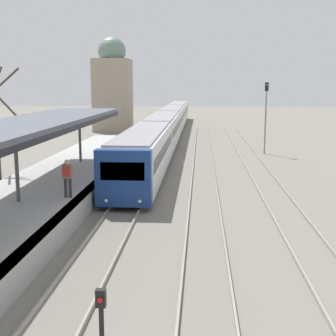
{
  "coord_description": "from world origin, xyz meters",
  "views": [
    {
      "loc": [
        3.5,
        -4.52,
        5.82
      ],
      "look_at": [
        1.86,
        18.97,
        1.59
      ],
      "focal_mm": 50.0,
      "sensor_mm": 36.0,
      "label": 1
    }
  ],
  "objects_px": {
    "person_on_platform": "(67,175)",
    "signal_post_near": "(101,324)",
    "signal_mast_far": "(266,110)",
    "train_near": "(168,123)"
  },
  "relations": [
    {
      "from": "train_near",
      "to": "signal_mast_far",
      "type": "xyz_separation_m",
      "value": [
        8.92,
        -10.85,
        2.01
      ]
    },
    {
      "from": "person_on_platform",
      "to": "signal_post_near",
      "type": "xyz_separation_m",
      "value": [
        3.82,
        -11.0,
        -0.79
      ]
    },
    {
      "from": "signal_mast_far",
      "to": "train_near",
      "type": "bearing_deg",
      "value": 129.41
    },
    {
      "from": "train_near",
      "to": "signal_mast_far",
      "type": "distance_m",
      "value": 14.19
    },
    {
      "from": "person_on_platform",
      "to": "signal_post_near",
      "type": "height_order",
      "value": "person_on_platform"
    },
    {
      "from": "train_near",
      "to": "signal_post_near",
      "type": "relative_size",
      "value": 31.92
    },
    {
      "from": "person_on_platform",
      "to": "signal_mast_far",
      "type": "height_order",
      "value": "signal_mast_far"
    },
    {
      "from": "signal_post_near",
      "to": "person_on_platform",
      "type": "bearing_deg",
      "value": 109.13
    },
    {
      "from": "signal_mast_far",
      "to": "signal_post_near",
      "type": "bearing_deg",
      "value": -103.17
    },
    {
      "from": "signal_mast_far",
      "to": "person_on_platform",
      "type": "bearing_deg",
      "value": -118.77
    }
  ]
}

